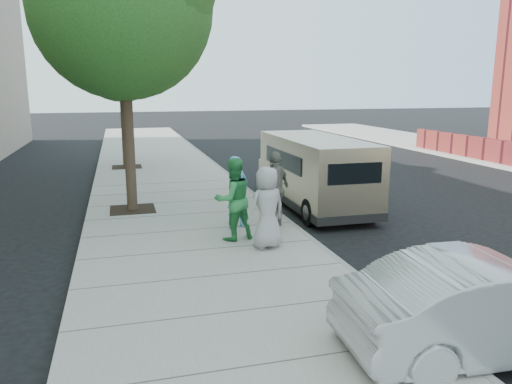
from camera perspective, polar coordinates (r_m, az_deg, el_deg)
ground at (r=12.05m, az=-2.49°, el=-4.65°), size 120.00×120.00×0.00m
sidewalk at (r=11.85m, az=-7.23°, el=-4.64°), size 5.00×60.00×0.15m
curb_face at (r=12.41m, az=4.01°, el=-3.80°), size 0.12×60.00×0.16m
tree_near at (r=13.82m, az=-14.91°, el=20.35°), size 4.62×4.60×7.53m
tree_far at (r=21.31m, az=-15.11°, el=15.46°), size 3.92×3.80×6.49m
parking_meter at (r=11.04m, az=0.81°, el=-0.48°), size 0.27×0.11×1.26m
van at (r=14.39m, az=6.65°, el=2.43°), size 1.88×5.50×2.03m
sedan at (r=7.30m, az=25.49°, el=-11.65°), size 4.12×1.62×1.33m
person_officer at (r=11.71m, az=-2.14°, el=-0.05°), size 0.75×0.67×1.71m
person_green_shirt at (r=10.81m, az=-2.60°, el=-0.84°), size 1.02×0.88×1.80m
person_gray_shirt at (r=10.26m, az=1.26°, el=-1.79°), size 0.96×0.77×1.71m
person_striped_polo at (r=11.83m, az=2.26°, el=0.34°), size 1.09×1.05×1.82m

